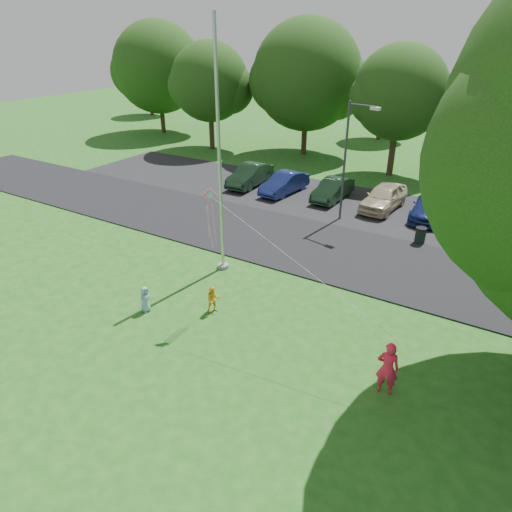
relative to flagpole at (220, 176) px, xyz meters
The scene contains 13 objects.
ground 7.39m from the flagpole, 55.01° to the right, with size 120.00×120.00×0.00m, color #1F5D18.
park_road 6.73m from the flagpole, 48.81° to the left, with size 60.00×6.00×0.06m, color black.
parking_strip 11.82m from the flagpole, 71.57° to the left, with size 42.00×7.00×0.06m, color black.
flagpole is the anchor object (origin of this frame).
street_lamp 8.31m from the flagpole, 73.02° to the left, with size 1.74×0.56×6.28m.
trash_can 10.44m from the flagpole, 46.45° to the left, with size 0.53×0.53×0.84m.
tree_row 19.95m from the flagpole, 75.18° to the left, with size 64.35×11.94×10.88m.
horizon_trees 29.85m from the flagpole, 75.32° to the left, with size 77.46×7.20×7.02m.
parked_cars 12.08m from the flagpole, 66.49° to the left, with size 19.57×5.27×1.49m.
woman 9.80m from the flagpole, 24.39° to the right, with size 0.63×0.41×1.72m, color #F72144.
child_yellow 5.04m from the flagpole, 60.45° to the right, with size 0.51×0.40×1.06m, color yellow.
child_blue 5.67m from the flagpole, 95.81° to the right, with size 0.50×0.32×1.02m, color #84ABCB.
kite 3.65m from the flagpole, 56.69° to the right, with size 6.85×1.03×2.85m.
Camera 1 is at (7.04, -9.33, 9.43)m, focal length 32.00 mm.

